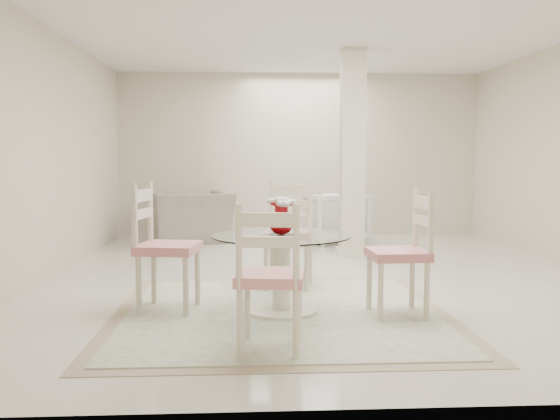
{
  "coord_description": "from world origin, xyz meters",
  "views": [
    {
      "loc": [
        -0.87,
        -6.42,
        1.29
      ],
      "look_at": [
        -0.59,
        -1.39,
        0.85
      ],
      "focal_mm": 38.0,
      "sensor_mm": 36.0,
      "label": 1
    }
  ],
  "objects": [
    {
      "name": "ground",
      "position": [
        0.0,
        0.0,
        0.0
      ],
      "size": [
        7.0,
        7.0,
        0.0
      ],
      "primitive_type": "plane",
      "color": "silver",
      "rests_on": "ground"
    },
    {
      "name": "room_shell",
      "position": [
        0.0,
        0.0,
        1.86
      ],
      "size": [
        6.02,
        7.02,
        2.71
      ],
      "color": "beige",
      "rests_on": "ground"
    },
    {
      "name": "column",
      "position": [
        0.5,
        1.3,
        1.35
      ],
      "size": [
        0.3,
        0.3,
        2.7
      ],
      "primitive_type": "cube",
      "color": "beige",
      "rests_on": "ground"
    },
    {
      "name": "area_rug",
      "position": [
        -0.59,
        -1.59,
        0.01
      ],
      "size": [
        2.78,
        2.78,
        0.02
      ],
      "color": "tan",
      "rests_on": "ground"
    },
    {
      "name": "dining_table",
      "position": [
        -0.59,
        -1.59,
        0.34
      ],
      "size": [
        1.15,
        1.15,
        0.66
      ],
      "rotation": [
        0.0,
        0.0,
        -0.13
      ],
      "color": "beige",
      "rests_on": "ground"
    },
    {
      "name": "red_vase",
      "position": [
        -0.59,
        -1.59,
        0.82
      ],
      "size": [
        0.24,
        0.22,
        0.31
      ],
      "color": "#A4050B",
      "rests_on": "dining_table"
    },
    {
      "name": "dining_chair_east",
      "position": [
        0.42,
        -1.71,
        0.6
      ],
      "size": [
        0.47,
        0.47,
        1.14
      ],
      "rotation": [
        0.0,
        0.0,
        -1.53
      ],
      "color": "beige",
      "rests_on": "ground"
    },
    {
      "name": "dining_chair_north",
      "position": [
        -0.45,
        -0.57,
        0.63
      ],
      "size": [
        0.56,
        0.56,
        1.2
      ],
      "rotation": [
        0.0,
        0.0,
        -0.18
      ],
      "color": "beige",
      "rests_on": "ground"
    },
    {
      "name": "dining_chair_west",
      "position": [
        -1.61,
        -1.45,
        0.63
      ],
      "size": [
        0.55,
        0.55,
        1.2
      ],
      "rotation": [
        0.0,
        0.0,
        1.41
      ],
      "color": "beige",
      "rests_on": "ground"
    },
    {
      "name": "dining_chair_south",
      "position": [
        -0.73,
        -2.6,
        0.58
      ],
      "size": [
        0.5,
        0.5,
        1.11
      ],
      "rotation": [
        0.0,
        0.0,
        3.01
      ],
      "color": "#F3E7C8",
      "rests_on": "ground"
    },
    {
      "name": "recliner_taupe",
      "position": [
        -1.75,
        2.75,
        0.39
      ],
      "size": [
        1.45,
        1.35,
        0.78
      ],
      "primitive_type": "imported",
      "rotation": [
        0.0,
        0.0,
        3.44
      ],
      "color": "gray",
      "rests_on": "ground"
    },
    {
      "name": "armchair_white",
      "position": [
        0.47,
        2.55,
        0.39
      ],
      "size": [
        0.99,
        1.01,
        0.78
      ],
      "primitive_type": "imported",
      "rotation": [
        0.0,
        0.0,
        3.35
      ],
      "color": "white",
      "rests_on": "ground"
    },
    {
      "name": "side_table",
      "position": [
        -0.16,
        2.27,
        0.21
      ],
      "size": [
        0.44,
        0.44,
        0.46
      ],
      "color": "#D5AA83",
      "rests_on": "ground"
    }
  ]
}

